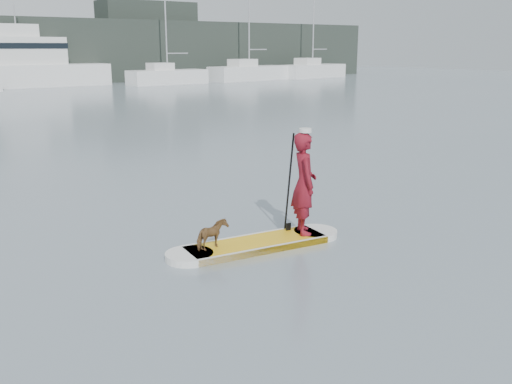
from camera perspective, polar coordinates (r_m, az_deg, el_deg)
paddleboard at (r=9.99m, az=-0.00°, el=-5.23°), size 3.29×1.07×0.12m
paddler at (r=10.19m, az=4.83°, el=0.85°), size 0.68×0.79×1.84m
white_cap at (r=10.01m, az=4.95°, el=6.16°), size 0.22×0.22×0.07m
dog at (r=9.54m, az=-4.43°, el=-4.30°), size 0.62×0.40×0.49m
paddle at (r=10.36m, az=3.30°, el=-0.28°), size 0.10×0.30×2.00m
sailboat_e at (r=54.72m, az=-8.88°, el=11.41°), size 7.62×2.89×10.85m
sailboat_f at (r=60.31m, az=-0.74°, el=11.97°), size 9.46×4.09×13.71m
motor_yacht_a at (r=54.45m, az=-21.32°, el=11.85°), size 11.75×4.13×6.95m
shore_building_east at (r=63.89m, az=-10.73°, el=14.63°), size 10.00×4.00×8.00m
sailboat_g at (r=66.07m, az=5.62°, el=12.11°), size 9.32×4.38×13.42m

